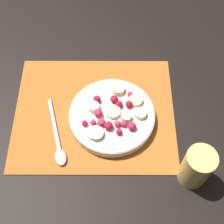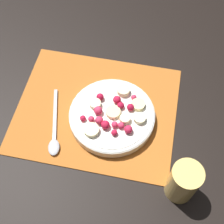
% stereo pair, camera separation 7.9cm
% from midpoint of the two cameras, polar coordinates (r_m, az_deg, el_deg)
% --- Properties ---
extents(ground_plane, '(3.00, 3.00, 0.00)m').
position_cam_midpoint_polar(ground_plane, '(0.84, -5.91, -0.31)').
color(ground_plane, black).
extents(placemat, '(0.42, 0.35, 0.01)m').
position_cam_midpoint_polar(placemat, '(0.83, -5.93, -0.20)').
color(placemat, '#B26023').
rests_on(placemat, ground_plane).
extents(fruit_bowl, '(0.22, 0.22, 0.05)m').
position_cam_midpoint_polar(fruit_bowl, '(0.80, -2.77, -0.84)').
color(fruit_bowl, silver).
rests_on(fruit_bowl, placemat).
extents(spoon, '(0.07, 0.19, 0.01)m').
position_cam_midpoint_polar(spoon, '(0.80, -12.62, -6.12)').
color(spoon, '#B2B2B7').
rests_on(spoon, placemat).
extents(drinking_glass, '(0.07, 0.07, 0.11)m').
position_cam_midpoint_polar(drinking_glass, '(0.72, 12.17, -10.13)').
color(drinking_glass, '#F4CC66').
rests_on(drinking_glass, ground_plane).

